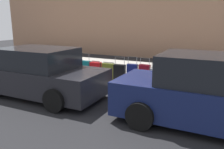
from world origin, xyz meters
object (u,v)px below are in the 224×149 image
(parked_car_navy_0, at_px, (210,94))
(suitcase_silver_3, at_px, (157,77))
(fire_hydrant, at_px, (65,65))
(suitcase_olive_7, at_px, (108,72))
(suitcase_olive_0, at_px, (198,82))
(suitcase_navy_5, at_px, (132,73))
(suitcase_red_8, at_px, (96,70))
(bollard_post, at_px, (50,64))
(parked_car_charcoal_1, at_px, (39,74))
(suitcase_teal_9, at_px, (85,69))
(suitcase_red_1, at_px, (184,81))
(suitcase_maroon_4, at_px, (144,74))
(suitcase_teal_2, at_px, (171,77))
(suitcase_black_6, at_px, (120,73))

(parked_car_navy_0, bearing_deg, suitcase_silver_3, -51.47)
(parked_car_navy_0, bearing_deg, fire_hydrant, -21.58)
(parked_car_navy_0, bearing_deg, suitcase_olive_7, -31.94)
(suitcase_olive_0, relative_size, suitcase_navy_5, 0.70)
(suitcase_red_8, distance_m, bollard_post, 2.18)
(parked_car_charcoal_1, bearing_deg, suitcase_red_8, -109.80)
(suitcase_silver_3, distance_m, fire_hydrant, 3.93)
(suitcase_teal_9, bearing_deg, suitcase_olive_0, 179.52)
(suitcase_red_1, height_order, suitcase_maroon_4, suitcase_maroon_4)
(suitcase_teal_2, bearing_deg, suitcase_navy_5, -4.22)
(suitcase_silver_3, relative_size, suitcase_navy_5, 0.89)
(suitcase_navy_5, height_order, parked_car_navy_0, parked_car_navy_0)
(suitcase_teal_2, xyz_separation_m, suitcase_teal_9, (3.43, -0.05, -0.05))
(suitcase_red_1, xyz_separation_m, suitcase_red_8, (3.34, -0.04, 0.03))
(suitcase_red_1, relative_size, suitcase_olive_7, 0.96)
(suitcase_maroon_4, bearing_deg, suitcase_olive_7, 0.65)
(suitcase_black_6, bearing_deg, suitcase_olive_7, -11.01)
(suitcase_silver_3, height_order, suitcase_red_8, suitcase_silver_3)
(suitcase_olive_7, relative_size, suitcase_teal_9, 0.71)
(suitcase_teal_9, xyz_separation_m, fire_hydrant, (0.97, -0.01, 0.07))
(suitcase_olive_0, distance_m, suitcase_maroon_4, 1.84)
(suitcase_teal_2, bearing_deg, parked_car_charcoal_1, 30.61)
(suitcase_red_1, height_order, suitcase_olive_7, suitcase_olive_7)
(suitcase_red_1, bearing_deg, suitcase_maroon_4, -5.64)
(suitcase_black_6, bearing_deg, parked_car_navy_0, 145.29)
(suitcase_black_6, distance_m, parked_car_navy_0, 3.90)
(suitcase_maroon_4, xyz_separation_m, suitcase_olive_7, (1.43, 0.02, -0.04))
(suitcase_red_1, distance_m, suitcase_olive_7, 2.83)
(suitcase_silver_3, distance_m, suitcase_red_8, 2.44)
(suitcase_black_6, bearing_deg, suitcase_red_8, -1.00)
(suitcase_maroon_4, bearing_deg, suitcase_silver_3, 169.76)
(suitcase_teal_2, distance_m, suitcase_olive_7, 2.40)
(suitcase_teal_2, distance_m, parked_car_charcoal_1, 4.32)
(suitcase_teal_2, xyz_separation_m, suitcase_red_8, (2.91, -0.03, -0.06))
(suitcase_teal_9, height_order, fire_hydrant, suitcase_teal_9)
(suitcase_red_8, distance_m, suitcase_teal_9, 0.52)
(suitcase_teal_2, height_order, parked_car_charcoal_1, parked_car_charcoal_1)
(suitcase_silver_3, bearing_deg, parked_car_navy_0, 128.53)
(suitcase_teal_9, distance_m, bollard_post, 1.66)
(suitcase_teal_2, distance_m, parked_car_navy_0, 2.57)
(suitcase_red_8, bearing_deg, suitcase_teal_9, -1.67)
(parked_car_charcoal_1, bearing_deg, suitcase_maroon_4, -139.75)
(suitcase_teal_9, distance_m, fire_hydrant, 0.97)
(suitcase_red_1, bearing_deg, suitcase_red_8, -0.67)
(suitcase_red_8, distance_m, fire_hydrant, 1.49)
(suitcase_red_8, bearing_deg, suitcase_black_6, 179.00)
(suitcase_silver_3, bearing_deg, suitcase_teal_9, -0.11)
(suitcase_navy_5, relative_size, suitcase_teal_9, 1.00)
(suitcase_red_1, distance_m, bollard_post, 5.52)
(suitcase_teal_2, relative_size, suitcase_olive_7, 1.49)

